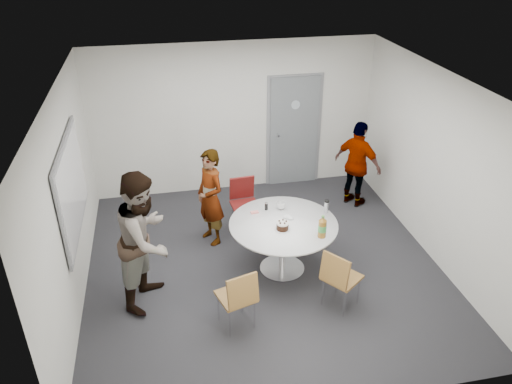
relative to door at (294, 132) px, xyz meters
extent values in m
plane|color=black|center=(-1.10, -2.48, -1.03)|extent=(5.00, 5.00, 0.00)
plane|color=silver|center=(-1.10, -2.48, 1.67)|extent=(5.00, 5.00, 0.00)
plane|color=silver|center=(-1.10, 0.02, 0.32)|extent=(5.00, 0.00, 5.00)
plane|color=silver|center=(-3.60, -2.48, 0.32)|extent=(0.00, 5.00, 5.00)
plane|color=silver|center=(1.40, -2.48, 0.32)|extent=(0.00, 5.00, 5.00)
plane|color=silver|center=(-1.10, -4.98, 0.32)|extent=(5.00, 0.00, 5.00)
cube|color=slate|center=(0.00, -0.01, 0.00)|extent=(0.90, 0.05, 2.05)
cube|color=gray|center=(0.00, 0.01, 0.00)|extent=(1.02, 0.04, 2.12)
cylinder|color=#B2BFC6|center=(0.00, -0.04, 0.52)|extent=(0.16, 0.01, 0.16)
cylinder|color=silver|center=(-0.32, -0.07, -0.01)|extent=(0.04, 0.14, 0.04)
cube|color=gray|center=(-3.56, -2.28, 0.42)|extent=(0.03, 1.90, 1.25)
cube|color=white|center=(-3.54, -2.28, 0.42)|extent=(0.01, 1.78, 1.13)
cylinder|color=white|center=(-0.86, -2.62, -0.26)|extent=(1.50, 1.50, 0.03)
cylinder|color=silver|center=(-0.86, -2.62, -0.64)|extent=(0.09, 0.09, 0.73)
cylinder|color=silver|center=(-0.86, -2.62, -1.01)|extent=(0.64, 0.64, 0.02)
cylinder|color=white|center=(-0.91, -2.78, -0.24)|extent=(0.22, 0.22, 0.01)
cylinder|color=black|center=(-0.91, -2.78, -0.19)|extent=(0.16, 0.16, 0.09)
cylinder|color=white|center=(-0.91, -2.78, -0.14)|extent=(0.17, 0.17, 0.02)
cylinder|color=#91611F|center=(-0.45, -3.05, -0.12)|extent=(0.11, 0.11, 0.25)
cylinder|color=green|center=(-0.45, -3.05, -0.11)|extent=(0.11, 0.11, 0.09)
cone|color=#91611F|center=(-0.45, -3.05, 0.03)|extent=(0.10, 0.10, 0.05)
cylinder|color=#569643|center=(-0.45, -3.05, 0.06)|extent=(0.04, 0.04, 0.03)
imported|color=white|center=(-0.80, -2.24, -0.19)|extent=(0.19, 0.19, 0.11)
cylinder|color=black|center=(-1.01, -2.22, -0.19)|extent=(0.05, 0.05, 0.11)
cylinder|color=silver|center=(-0.19, -2.47, -0.16)|extent=(0.06, 0.06, 0.17)
cylinder|color=black|center=(-0.19, -2.47, -0.06)|extent=(0.07, 0.07, 0.03)
cube|color=#FC847E|center=(-1.19, -2.28, -0.24)|extent=(0.12, 0.07, 0.02)
ellipsoid|color=silver|center=(-0.76, -2.52, -0.23)|extent=(0.18, 0.18, 0.03)
cube|color=brown|center=(-1.69, -3.59, -0.59)|extent=(0.51, 0.51, 0.03)
cube|color=brown|center=(-1.63, -3.78, -0.36)|extent=(0.40, 0.20, 0.39)
cylinder|color=silver|center=(-1.57, -3.39, -0.81)|extent=(0.02, 0.02, 0.44)
cylinder|color=silver|center=(-1.89, -3.48, -0.81)|extent=(0.02, 0.02, 0.44)
cylinder|color=silver|center=(-1.48, -3.71, -0.81)|extent=(0.02, 0.02, 0.44)
cylinder|color=silver|center=(-1.80, -3.80, -0.81)|extent=(0.02, 0.02, 0.44)
cube|color=brown|center=(-0.30, -3.50, -0.59)|extent=(0.58, 0.58, 0.03)
cube|color=brown|center=(-0.46, -3.62, -0.36)|extent=(0.31, 0.37, 0.39)
cylinder|color=silver|center=(-0.07, -3.54, -0.81)|extent=(0.02, 0.02, 0.44)
cylinder|color=silver|center=(-0.27, -3.27, -0.81)|extent=(0.02, 0.02, 0.44)
cylinder|color=silver|center=(-0.33, -3.74, -0.81)|extent=(0.02, 0.02, 0.44)
cylinder|color=silver|center=(-0.53, -3.47, -0.81)|extent=(0.02, 0.02, 0.44)
cube|color=maroon|center=(-1.19, -1.50, -0.58)|extent=(0.45, 0.45, 0.03)
cube|color=maroon|center=(-1.20, -1.31, -0.35)|extent=(0.40, 0.12, 0.40)
cylinder|color=silver|center=(-1.34, -1.69, -0.80)|extent=(0.02, 0.02, 0.45)
cylinder|color=silver|center=(-1.00, -1.66, -0.80)|extent=(0.02, 0.02, 0.45)
cylinder|color=silver|center=(-1.37, -1.35, -0.80)|extent=(0.02, 0.02, 0.45)
cylinder|color=silver|center=(-1.03, -1.32, -0.80)|extent=(0.02, 0.02, 0.45)
imported|color=#A5C6EA|center=(-1.75, -1.68, -0.26)|extent=(0.57, 0.66, 1.53)
imported|color=white|center=(-2.70, -2.86, -0.10)|extent=(1.02, 1.11, 1.85)
imported|color=black|center=(0.85, -1.04, -0.26)|extent=(0.82, 0.95, 1.53)
camera|label=1|loc=(-2.38, -8.22, 3.43)|focal=35.00mm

